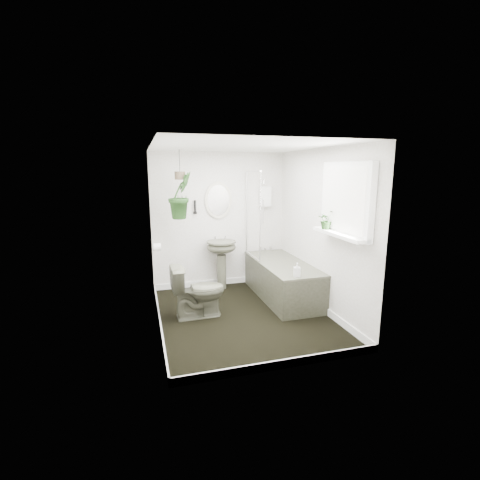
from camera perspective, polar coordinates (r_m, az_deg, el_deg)
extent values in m
cube|color=black|center=(5.00, 0.49, -12.33)|extent=(2.30, 2.80, 0.02)
cube|color=white|center=(4.58, 0.55, 15.27)|extent=(2.30, 2.80, 0.02)
cube|color=white|center=(6.00, -3.39, 3.24)|extent=(2.30, 0.02, 2.30)
cube|color=white|center=(3.36, 7.51, -3.43)|extent=(2.30, 0.02, 2.30)
cube|color=white|center=(4.46, -13.89, 0.05)|extent=(0.02, 2.80, 2.30)
cube|color=white|center=(5.10, 13.09, 1.51)|extent=(0.02, 2.80, 2.30)
cube|color=white|center=(4.97, 0.50, -11.70)|extent=(2.30, 2.80, 0.10)
cube|color=white|center=(6.11, 4.10, 7.17)|extent=(0.20, 0.10, 0.35)
ellipsoid|color=beige|center=(5.91, -3.56, 6.54)|extent=(0.46, 0.03, 0.62)
cylinder|color=black|center=(5.84, -7.38, 5.42)|extent=(0.04, 0.04, 0.22)
cylinder|color=white|center=(5.20, -13.46, -1.14)|extent=(0.11, 0.11, 0.11)
cube|color=white|center=(4.41, 17.04, 6.33)|extent=(0.08, 1.00, 0.90)
cube|color=white|center=(4.43, 15.96, 0.92)|extent=(0.18, 1.00, 0.04)
cube|color=white|center=(4.39, 16.55, 6.33)|extent=(0.01, 0.86, 0.76)
imported|color=#4D4E3E|center=(4.87, -6.87, -8.27)|extent=(0.73, 0.43, 0.74)
imported|color=black|center=(4.63, 14.00, 3.26)|extent=(0.27, 0.25, 0.24)
imported|color=black|center=(5.37, -9.72, 7.24)|extent=(0.50, 0.48, 0.71)
imported|color=black|center=(4.79, 9.34, -4.82)|extent=(0.11, 0.11, 0.19)
cylinder|color=#433728|center=(5.36, -9.83, 10.38)|extent=(0.16, 0.16, 0.12)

